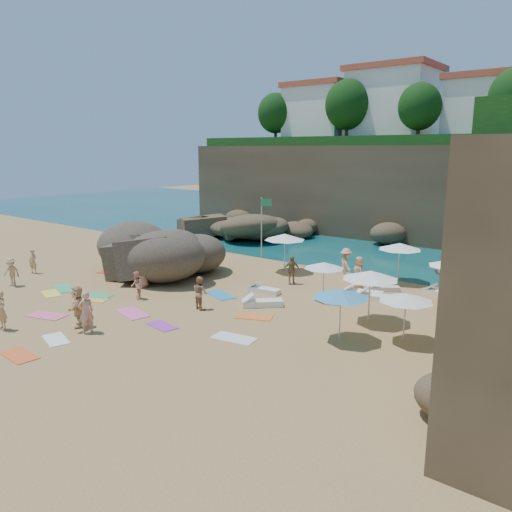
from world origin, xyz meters
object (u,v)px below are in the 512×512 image
Objects in this scene: parasol_0 at (285,237)px; person_stand_2 at (346,264)px; rock_outcrop at (149,268)px; person_stand_3 at (292,270)px; person_stand_1 at (200,293)px; person_stand_5 at (203,254)px; lounger_0 at (384,289)px; person_stand_0 at (33,262)px; person_stand_6 at (86,312)px; person_stand_4 at (359,273)px; parasol_1 at (400,246)px; flag_pole at (263,220)px; parasol_2 at (459,270)px.

parasol_0 is 4.34m from person_stand_2.
rock_outcrop is 4.63× the size of person_stand_3.
person_stand_1 is 9.02m from person_stand_5.
person_stand_0 is at bearing 173.10° from lounger_0.
lounger_0 is 15.77m from person_stand_6.
rock_outcrop is at bearing 162.52° from lounger_0.
person_stand_5 reaches higher than person_stand_1.
person_stand_4 is (13.30, 3.89, 0.94)m from rock_outcrop.
parasol_1 is at bearing 168.08° from person_stand_6.
rock_outcrop is 4.24× the size of person_stand_6.
person_stand_2 is at bearing 7.06° from parasol_0.
parasol_0 is (3.48, -2.30, -0.55)m from flag_pole.
person_stand_0 is (-19.07, -10.00, 0.64)m from lounger_0.
lounger_0 is 3.01m from person_stand_2.
person_stand_1 is at bearing -139.32° from parasol_2.
rock_outcrop is at bearing -12.22° from person_stand_1.
person_stand_5 is at bearing -127.91° from person_stand_4.
parasol_2 is 5.31m from person_stand_4.
person_stand_6 is (11.76, -3.95, 0.15)m from person_stand_0.
parasol_1 is at bearing 111.90° from person_stand_4.
parasol_1 is at bearing 148.84° from parasol_2.
person_stand_5 is (-6.19, 6.57, 0.05)m from person_stand_1.
rock_outcrop is at bearing -167.13° from parasol_2.
person_stand_1 is (1.12, -8.80, -1.43)m from parasol_0.
parasol_0 is at bearing 177.62° from parasol_2.
lounger_0 is 0.88× the size of person_stand_6.
rock_outcrop is at bearing -130.40° from person_stand_6.
person_stand_5 is (7.09, 7.96, 0.10)m from person_stand_0.
flag_pole is at bearing 178.36° from parasol_1.
parasol_1 is 1.17× the size of parasol_2.
person_stand_2 is at bearing -18.32° from person_stand_5.
flag_pole reaches higher than person_stand_4.
person_stand_2 is at bearing 174.91° from person_stand_6.
person_stand_6 is (3.09, -16.45, -1.88)m from flag_pole.
parasol_2 reaches higher than person_stand_6.
lounger_0 is at bearing 176.28° from parasol_2.
rock_outcrop is at bearing 143.70° from person_stand_3.
person_stand_5 is (-11.84, -4.25, -1.28)m from parasol_1.
parasol_1 is 17.71m from person_stand_6.
person_stand_5 is at bearing -173.59° from parasol_2.
person_stand_1 is at bearing -67.50° from flag_pole.
person_stand_3 is (14.21, 7.98, 0.07)m from person_stand_0.
person_stand_0 is (-4.48, -5.51, 0.77)m from rock_outcrop.
person_stand_0 is (-12.16, -10.20, -1.48)m from parasol_0.
parasol_1 is at bearing 16.53° from parasol_0.
person_stand_1 is at bearing -148.56° from person_stand_3.
person_stand_6 is at bearing -91.59° from parasol_0.
flag_pole is 2.72× the size of lounger_0.
lounger_0 is at bearing -27.95° from person_stand_3.
parasol_1 is 1.61× the size of person_stand_0.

